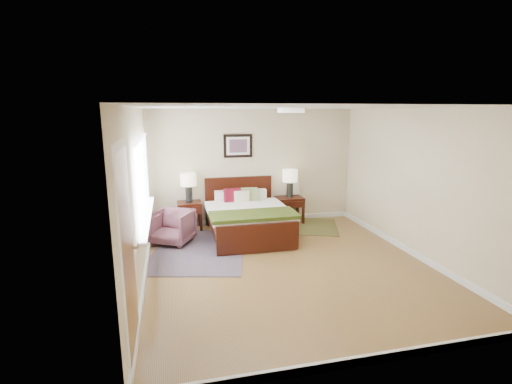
{
  "coord_description": "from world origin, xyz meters",
  "views": [
    {
      "loc": [
        -1.79,
        -5.36,
        2.44
      ],
      "look_at": [
        -0.33,
        0.86,
        1.05
      ],
      "focal_mm": 26.0,
      "sensor_mm": 36.0,
      "label": 1
    }
  ],
  "objects_px": {
    "nightstand_right": "(290,207)",
    "lamp_left": "(188,182)",
    "lamp_right": "(290,178)",
    "armchair": "(172,227)",
    "bed": "(247,213)",
    "rug_persian": "(199,250)",
    "nightstand_left": "(190,208)"
  },
  "relations": [
    {
      "from": "nightstand_right",
      "to": "armchair",
      "type": "relative_size",
      "value": 0.84
    },
    {
      "from": "lamp_right",
      "to": "armchair",
      "type": "distance_m",
      "value": 2.77
    },
    {
      "from": "nightstand_right",
      "to": "lamp_left",
      "type": "distance_m",
      "value": 2.29
    },
    {
      "from": "lamp_left",
      "to": "nightstand_right",
      "type": "bearing_deg",
      "value": -0.37
    },
    {
      "from": "lamp_right",
      "to": "armchair",
      "type": "height_order",
      "value": "lamp_right"
    },
    {
      "from": "nightstand_right",
      "to": "lamp_right",
      "type": "bearing_deg",
      "value": 90.0
    },
    {
      "from": "armchair",
      "to": "rug_persian",
      "type": "distance_m",
      "value": 0.73
    },
    {
      "from": "bed",
      "to": "armchair",
      "type": "distance_m",
      "value": 1.46
    },
    {
      "from": "nightstand_right",
      "to": "lamp_left",
      "type": "xyz_separation_m",
      "value": [
        -2.2,
        0.01,
        0.65
      ]
    },
    {
      "from": "bed",
      "to": "nightstand_left",
      "type": "distance_m",
      "value": 1.28
    },
    {
      "from": "bed",
      "to": "lamp_left",
      "type": "distance_m",
      "value": 1.4
    },
    {
      "from": "armchair",
      "to": "rug_persian",
      "type": "bearing_deg",
      "value": -19.08
    },
    {
      "from": "bed",
      "to": "rug_persian",
      "type": "height_order",
      "value": "bed"
    },
    {
      "from": "rug_persian",
      "to": "lamp_left",
      "type": "bearing_deg",
      "value": 106.92
    },
    {
      "from": "lamp_left",
      "to": "lamp_right",
      "type": "distance_m",
      "value": 2.2
    },
    {
      "from": "nightstand_right",
      "to": "lamp_left",
      "type": "height_order",
      "value": "lamp_left"
    },
    {
      "from": "nightstand_right",
      "to": "rug_persian",
      "type": "relative_size",
      "value": 0.26
    },
    {
      "from": "lamp_left",
      "to": "bed",
      "type": "bearing_deg",
      "value": -33.26
    },
    {
      "from": "lamp_right",
      "to": "rug_persian",
      "type": "xyz_separation_m",
      "value": [
        -2.12,
        -1.27,
        -1.0
      ]
    },
    {
      "from": "nightstand_left",
      "to": "lamp_left",
      "type": "xyz_separation_m",
      "value": [
        0.0,
        0.02,
        0.55
      ]
    },
    {
      "from": "nightstand_right",
      "to": "lamp_left",
      "type": "relative_size",
      "value": 0.96
    },
    {
      "from": "armchair",
      "to": "rug_persian",
      "type": "height_order",
      "value": "armchair"
    },
    {
      "from": "bed",
      "to": "armchair",
      "type": "xyz_separation_m",
      "value": [
        -1.45,
        -0.08,
        -0.16
      ]
    },
    {
      "from": "nightstand_left",
      "to": "rug_persian",
      "type": "bearing_deg",
      "value": -86.14
    },
    {
      "from": "lamp_right",
      "to": "rug_persian",
      "type": "distance_m",
      "value": 2.66
    },
    {
      "from": "lamp_left",
      "to": "armchair",
      "type": "bearing_deg",
      "value": -114.78
    },
    {
      "from": "armchair",
      "to": "lamp_right",
      "type": "bearing_deg",
      "value": 44.79
    },
    {
      "from": "bed",
      "to": "nightstand_left",
      "type": "bearing_deg",
      "value": 147.52
    },
    {
      "from": "rug_persian",
      "to": "nightstand_right",
      "type": "bearing_deg",
      "value": 43.82
    },
    {
      "from": "bed",
      "to": "lamp_right",
      "type": "distance_m",
      "value": 1.42
    },
    {
      "from": "nightstand_left",
      "to": "lamp_left",
      "type": "relative_size",
      "value": 0.96
    },
    {
      "from": "rug_persian",
      "to": "bed",
      "type": "bearing_deg",
      "value": 42.36
    }
  ]
}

